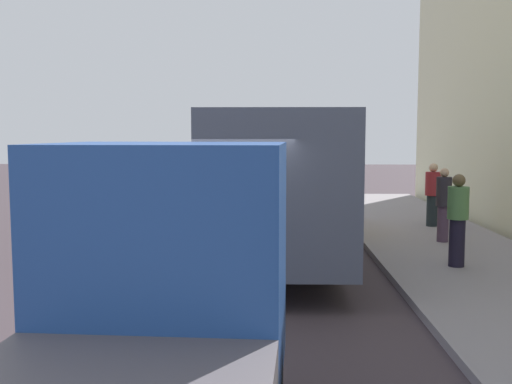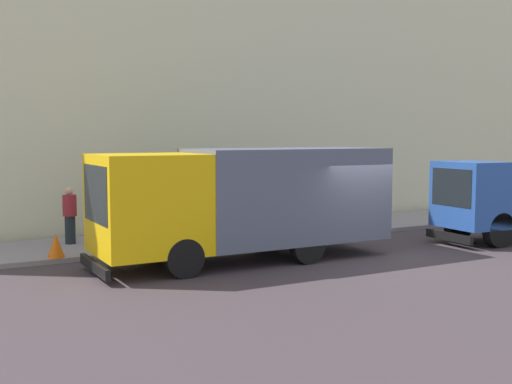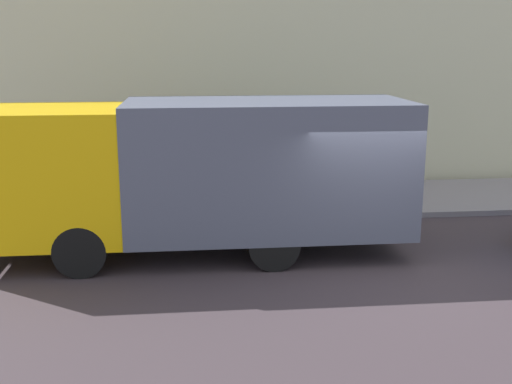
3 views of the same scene
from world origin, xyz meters
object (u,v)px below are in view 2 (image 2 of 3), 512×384
at_px(large_utility_truck, 246,198).
at_px(pedestrian_walking, 70,214).
at_px(small_flatbed_truck, 495,204).
at_px(pedestrian_third, 230,207).
at_px(pedestrian_standing, 149,211).
at_px(traffic_cone_orange, 56,245).

height_order(large_utility_truck, pedestrian_walking, large_utility_truck).
xyz_separation_m(large_utility_truck, small_flatbed_truck, (-1.01, -8.19, -0.50)).
height_order(pedestrian_walking, pedestrian_third, pedestrian_third).
height_order(pedestrian_standing, traffic_cone_orange, pedestrian_standing).
xyz_separation_m(pedestrian_walking, pedestrian_standing, (-0.36, -2.27, 0.02)).
distance_m(large_utility_truck, small_flatbed_truck, 8.27).
relative_size(pedestrian_walking, pedestrian_third, 0.97).
distance_m(large_utility_truck, pedestrian_standing, 4.06).
relative_size(large_utility_truck, traffic_cone_orange, 12.55).
relative_size(small_flatbed_truck, pedestrian_third, 3.01).
relative_size(pedestrian_walking, traffic_cone_orange, 2.63).
height_order(large_utility_truck, traffic_cone_orange, large_utility_truck).
height_order(small_flatbed_truck, pedestrian_third, small_flatbed_truck).
distance_m(pedestrian_standing, pedestrian_third, 2.56).
height_order(large_utility_truck, small_flatbed_truck, large_utility_truck).
distance_m(small_flatbed_truck, pedestrian_standing, 10.65).
bearing_deg(pedestrian_standing, small_flatbed_truck, 44.22).
distance_m(pedestrian_walking, traffic_cone_orange, 2.18).
bearing_deg(small_flatbed_truck, pedestrian_third, 61.34).
bearing_deg(pedestrian_third, traffic_cone_orange, -128.45).
height_order(large_utility_truck, pedestrian_third, large_utility_truck).
distance_m(small_flatbed_truck, traffic_cone_orange, 13.00).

